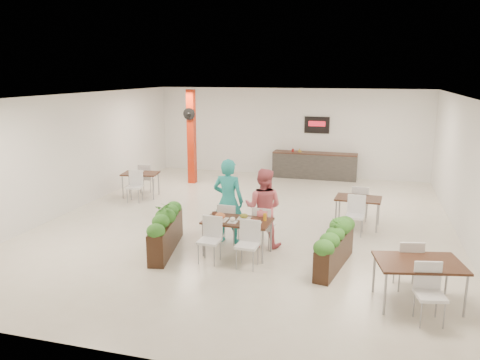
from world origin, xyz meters
name	(u,v)px	position (x,y,z in m)	size (l,w,h in m)	color
ground	(248,223)	(0.00, 0.00, 0.00)	(12.00, 12.00, 0.00)	beige
room_shell	(249,145)	(0.00, 0.00, 2.01)	(10.10, 12.10, 3.22)	white
red_column	(191,136)	(-3.00, 3.79, 1.64)	(0.40, 0.41, 3.20)	#B2240B
service_counter	(314,165)	(1.00, 5.65, 0.49)	(3.00, 0.64, 2.20)	#2A2826
main_table	(237,225)	(0.30, -2.09, 0.64)	(1.43, 1.67, 0.92)	black
diner_man	(228,201)	(-0.09, -1.44, 0.96)	(0.70, 0.46, 1.92)	teal
diner_woman	(263,207)	(0.71, -1.44, 0.87)	(0.85, 0.66, 1.74)	#D75F6A
planter_left	(166,227)	(-1.22, -2.31, 0.53)	(0.74, 2.05, 1.09)	black
planter_right	(335,243)	(2.34, -2.24, 0.50)	(0.69, 1.88, 0.99)	black
side_table_a	(141,177)	(-3.85, 1.62, 0.62)	(1.17, 1.67, 0.92)	black
side_table_b	(358,203)	(2.69, 0.43, 0.62)	(1.14, 1.65, 0.92)	black
side_table_c	(419,268)	(3.77, -3.40, 0.64)	(1.52, 1.67, 0.92)	black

